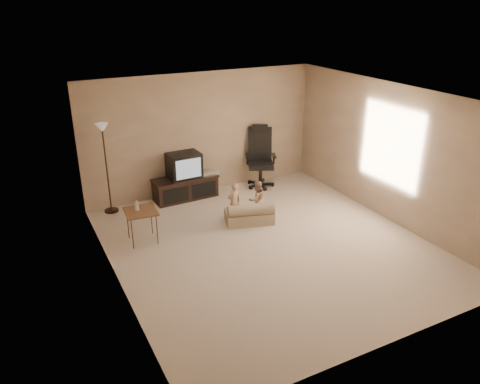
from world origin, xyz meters
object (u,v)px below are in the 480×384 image
object	(u,v)px
side_table	(141,212)
toddler_left	(234,202)
floor_lamp	(104,149)
toddler_right	(257,199)
tv_stand	(185,180)
child_sofa	(250,215)
office_chair	(260,165)

from	to	relation	value
side_table	toddler_left	size ratio (longest dim) A/B	1.01
floor_lamp	toddler_left	size ratio (longest dim) A/B	2.30
floor_lamp	toddler_right	world-z (taller)	floor_lamp
floor_lamp	toddler_left	xyz separation A→B (m)	(1.95, -1.45, -0.89)
side_table	toddler_left	xyz separation A→B (m)	(1.74, -0.01, -0.17)
toddler_left	side_table	bearing A→B (deg)	-9.38
tv_stand	toddler_left	size ratio (longest dim) A/B	1.81
toddler_left	child_sofa	bearing A→B (deg)	122.71
office_chair	child_sofa	world-z (taller)	office_chair
tv_stand	floor_lamp	size ratio (longest dim) A/B	0.79
tv_stand	side_table	world-z (taller)	tv_stand
tv_stand	office_chair	bearing A→B (deg)	-4.37
toddler_left	office_chair	bearing A→B (deg)	-143.18
tv_stand	child_sofa	distance (m)	1.75
tv_stand	toddler_right	bearing A→B (deg)	-61.06
tv_stand	floor_lamp	xyz separation A→B (m)	(-1.52, 0.06, 0.87)
child_sofa	office_chair	bearing A→B (deg)	70.74
office_chair	side_table	bearing A→B (deg)	-131.74
tv_stand	toddler_right	world-z (taller)	tv_stand
child_sofa	toddler_left	bearing A→B (deg)	147.49
office_chair	side_table	size ratio (longest dim) A/B	1.73
office_chair	toddler_left	size ratio (longest dim) A/B	1.75
office_chair	child_sofa	xyz separation A→B (m)	(-1.09, -1.55, -0.31)
office_chair	toddler_left	distance (m)	1.86
floor_lamp	child_sofa	size ratio (longest dim) A/B	1.82
office_chair	child_sofa	size ratio (longest dim) A/B	1.38
toddler_right	side_table	bearing A→B (deg)	-3.55
office_chair	toddler_right	distance (m)	1.62
floor_lamp	toddler_right	distance (m)	2.97
tv_stand	child_sofa	world-z (taller)	tv_stand
floor_lamp	child_sofa	distance (m)	2.94
toddler_right	toddler_left	bearing A→B (deg)	-8.39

